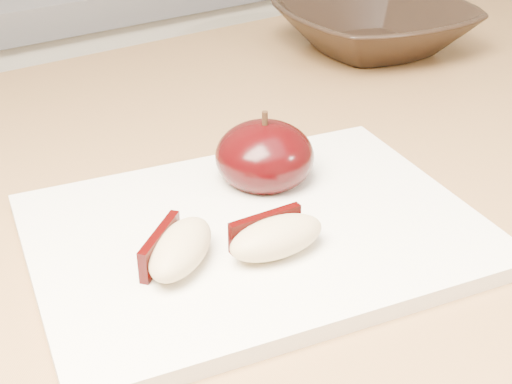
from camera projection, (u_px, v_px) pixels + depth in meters
back_cabinet at (18, 231)px, 1.26m from camera, size 2.40×0.62×0.94m
cutting_board at (256, 232)px, 0.47m from camera, size 0.32×0.26×0.01m
apple_half at (265, 156)px, 0.51m from camera, size 0.08×0.08×0.06m
apple_wedge_a at (178, 248)px, 0.42m from camera, size 0.07×0.06×0.02m
apple_wedge_b at (275, 236)px, 0.43m from camera, size 0.07×0.04×0.02m
bowl at (373, 26)px, 0.80m from camera, size 0.24×0.24×0.05m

